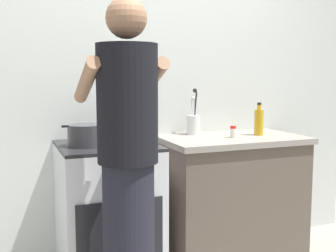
{
  "coord_description": "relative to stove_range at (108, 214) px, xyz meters",
  "views": [
    {
      "loc": [
        -0.95,
        -2.41,
        1.33
      ],
      "look_at": [
        0.05,
        0.12,
        1.0
      ],
      "focal_mm": 44.93,
      "sensor_mm": 36.0,
      "label": 1
    }
  ],
  "objects": [
    {
      "name": "stove_range",
      "position": [
        0.0,
        0.0,
        0.0
      ],
      "size": [
        0.6,
        0.62,
        0.9
      ],
      "color": "silver",
      "rests_on": "ground"
    },
    {
      "name": "person",
      "position": [
        -0.03,
        -0.58,
        0.41
      ],
      "size": [
        0.41,
        0.5,
        1.7
      ],
      "color": "black",
      "rests_on": "ground"
    },
    {
      "name": "oil_bottle",
      "position": [
        1.11,
        -0.0,
        0.55
      ],
      "size": [
        0.07,
        0.07,
        0.23
      ],
      "color": "gold",
      "rests_on": "countertop"
    },
    {
      "name": "pot",
      "position": [
        -0.14,
        -0.03,
        0.52
      ],
      "size": [
        0.28,
        0.21,
        0.13
      ],
      "color": "#38383D",
      "rests_on": "stove_range"
    },
    {
      "name": "mixing_bowl",
      "position": [
        0.14,
        -0.04,
        0.5
      ],
      "size": [
        0.26,
        0.26,
        0.09
      ],
      "color": "#B7B7BC",
      "rests_on": "stove_range"
    },
    {
      "name": "countertop",
      "position": [
        0.9,
        0.0,
        0.0
      ],
      "size": [
        1.0,
        0.6,
        0.9
      ],
      "color": "brown",
      "rests_on": "ground"
    },
    {
      "name": "back_wall",
      "position": [
        0.55,
        0.35,
        0.8
      ],
      "size": [
        3.2,
        0.1,
        2.5
      ],
      "color": "silver",
      "rests_on": "ground"
    },
    {
      "name": "spice_bottle",
      "position": [
        0.88,
        -0.04,
        0.49
      ],
      "size": [
        0.04,
        0.04,
        0.08
      ],
      "color": "silver",
      "rests_on": "countertop"
    },
    {
      "name": "utensil_crock",
      "position": [
        0.69,
        0.2,
        0.54
      ],
      "size": [
        0.1,
        0.1,
        0.34
      ],
      "color": "silver",
      "rests_on": "countertop"
    }
  ]
}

